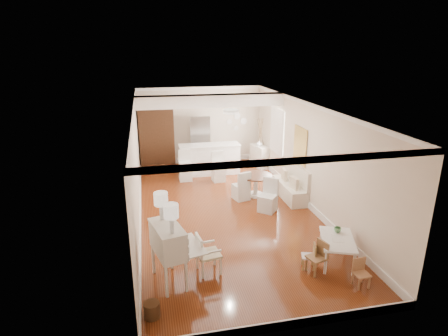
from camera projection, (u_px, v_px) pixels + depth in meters
name	position (u px, v px, depth m)	size (l,w,h in m)	color
room	(225.00, 136.00, 9.68)	(9.00, 9.04, 2.82)	brown
secretary_bureau	(168.00, 254.00, 6.81)	(0.91, 0.93, 1.16)	silver
gustavian_armchair	(209.00, 253.00, 7.19)	(0.46, 0.46, 0.80)	white
wicker_basket	(152.00, 310.00, 6.05)	(0.27, 0.27, 0.27)	#482C16
kids_table	(337.00, 250.00, 7.57)	(0.63, 1.05, 0.52)	white
kids_chair_a	(317.00, 257.00, 7.19)	(0.32, 0.32, 0.66)	#946B43
kids_chair_b	(308.00, 256.00, 7.35)	(0.26, 0.26, 0.53)	#997945
kids_chair_c	(362.00, 274.00, 6.78)	(0.26, 0.26, 0.54)	#AB744E
banquette	(290.00, 182.00, 10.69)	(0.52, 1.60, 0.98)	silver
dining_table	(256.00, 186.00, 10.87)	(0.95, 0.95, 0.65)	#482617
slip_chair_near	(268.00, 195.00, 9.84)	(0.42, 0.44, 0.88)	silver
slip_chair_far	(241.00, 185.00, 10.62)	(0.40, 0.42, 0.85)	silver
breakfast_counter	(210.00, 159.00, 12.73)	(2.05, 0.65, 1.03)	white
bar_stool_left	(185.00, 166.00, 12.10)	(0.40, 0.40, 0.99)	white
bar_stool_right	(219.00, 167.00, 12.03)	(0.39, 0.39, 0.97)	white
pantry_cabinet	(157.00, 136.00, 13.20)	(1.20, 0.60, 2.30)	#381E11
fridge	(210.00, 141.00, 13.62)	(0.75, 0.65, 1.80)	silver
sideboard	(260.00, 156.00, 13.47)	(0.37, 0.83, 0.79)	silver
pencil_cup	(337.00, 230.00, 7.73)	(0.14, 0.14, 0.11)	#5C9E68
branch_vase	(259.00, 143.00, 13.29)	(0.19, 0.19, 0.20)	white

